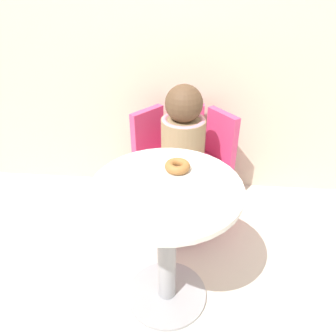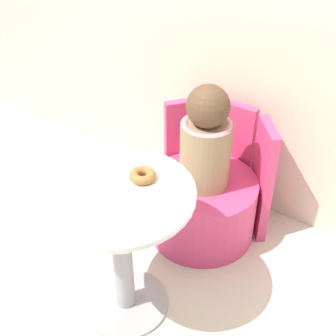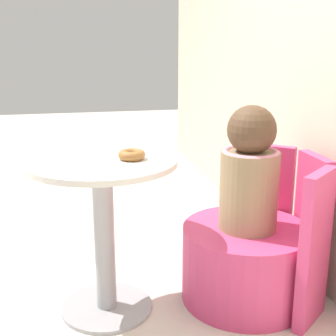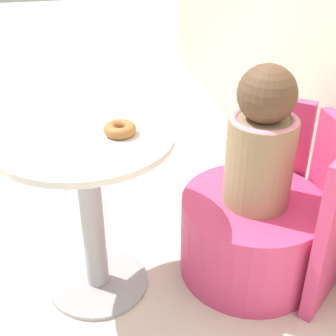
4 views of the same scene
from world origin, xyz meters
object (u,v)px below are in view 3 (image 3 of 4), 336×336
object	(u,v)px
round_table	(103,209)
child_figure	(250,172)
tub_chair	(245,263)
donut	(132,155)

from	to	relation	value
round_table	child_figure	world-z (taller)	child_figure
child_figure	tub_chair	bearing A→B (deg)	0.00
round_table	child_figure	distance (m)	0.67
tub_chair	donut	world-z (taller)	donut
child_figure	donut	distance (m)	0.54
tub_chair	round_table	bearing A→B (deg)	-93.37
tub_chair	donut	size ratio (longest dim) A/B	5.23
round_table	tub_chair	size ratio (longest dim) A/B	1.20
tub_chair	donut	bearing A→B (deg)	-90.17
tub_chair	child_figure	size ratio (longest dim) A/B	1.05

